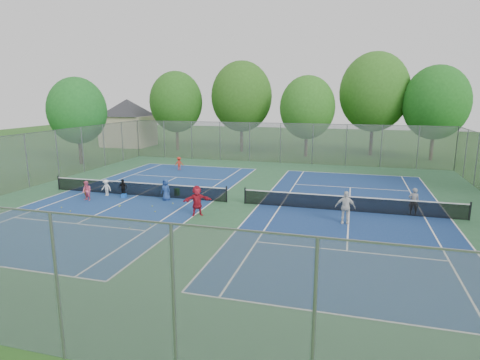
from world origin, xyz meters
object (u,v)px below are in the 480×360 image
instructor (414,201)px  ball_crate (124,196)px  net_right (349,204)px  ball_hopper (177,192)px  net_left (137,189)px

instructor → ball_crate: bearing=3.7°
net_right → ball_hopper: net_right is taller
net_left → ball_crate: net_left is taller
net_left → ball_crate: size_ratio=43.03×
net_right → ball_crate: net_right is taller
net_left → net_right: 14.00m
net_left → ball_hopper: bearing=16.2°
net_right → ball_crate: 14.63m
ball_crate → net_right: bearing=3.0°
net_left → instructor: (17.53, 0.32, 0.34)m
ball_hopper → net_right: bearing=-3.8°
net_left → ball_hopper: net_left is taller
net_right → ball_crate: bearing=-177.0°
net_right → ball_crate: size_ratio=43.03×
ball_crate → instructor: size_ratio=0.19×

